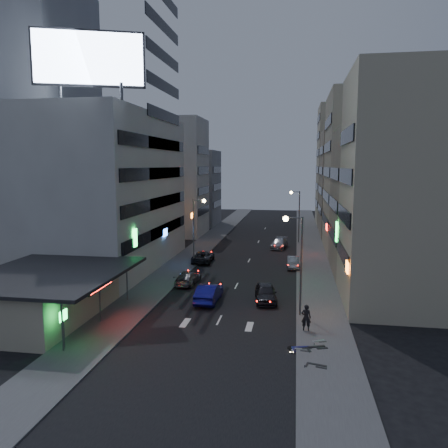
% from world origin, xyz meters
% --- Properties ---
extents(ground, '(180.00, 180.00, 0.00)m').
position_xyz_m(ground, '(0.00, 0.00, 0.00)').
color(ground, black).
rests_on(ground, ground).
extents(sidewalk_left, '(4.00, 120.00, 0.12)m').
position_xyz_m(sidewalk_left, '(-8.00, 30.00, 0.06)').
color(sidewalk_left, '#4C4C4F').
rests_on(sidewalk_left, ground).
extents(sidewalk_right, '(4.00, 120.00, 0.12)m').
position_xyz_m(sidewalk_right, '(8.00, 30.00, 0.06)').
color(sidewalk_right, '#4C4C4F').
rests_on(sidewalk_right, ground).
extents(food_court, '(11.00, 13.00, 3.88)m').
position_xyz_m(food_court, '(-13.90, 2.00, 1.98)').
color(food_court, tan).
rests_on(food_court, ground).
extents(white_building, '(14.00, 24.00, 18.00)m').
position_xyz_m(white_building, '(-17.00, 20.00, 9.00)').
color(white_building, beige).
rests_on(white_building, ground).
extents(grey_tower, '(10.00, 14.00, 34.00)m').
position_xyz_m(grey_tower, '(-26.00, 23.00, 17.00)').
color(grey_tower, gray).
rests_on(grey_tower, ground).
extents(shophouse_near, '(10.00, 11.00, 20.00)m').
position_xyz_m(shophouse_near, '(15.00, 10.50, 10.00)').
color(shophouse_near, tan).
rests_on(shophouse_near, ground).
extents(shophouse_mid, '(11.00, 12.00, 16.00)m').
position_xyz_m(shophouse_mid, '(15.50, 22.00, 8.00)').
color(shophouse_mid, tan).
rests_on(shophouse_mid, ground).
extents(shophouse_far, '(10.00, 14.00, 22.00)m').
position_xyz_m(shophouse_far, '(15.00, 35.00, 11.00)').
color(shophouse_far, tan).
rests_on(shophouse_far, ground).
extents(far_left_a, '(11.00, 10.00, 20.00)m').
position_xyz_m(far_left_a, '(-15.50, 45.00, 10.00)').
color(far_left_a, beige).
rests_on(far_left_a, ground).
extents(far_left_b, '(12.00, 10.00, 15.00)m').
position_xyz_m(far_left_b, '(-16.00, 58.00, 7.50)').
color(far_left_b, gray).
rests_on(far_left_b, ground).
extents(far_right_a, '(11.00, 12.00, 18.00)m').
position_xyz_m(far_right_a, '(15.50, 50.00, 9.00)').
color(far_right_a, tan).
rests_on(far_right_a, ground).
extents(far_right_b, '(12.00, 12.00, 24.00)m').
position_xyz_m(far_right_b, '(16.00, 64.00, 12.00)').
color(far_right_b, tan).
rests_on(far_right_b, ground).
extents(billboard, '(9.52, 3.75, 6.20)m').
position_xyz_m(billboard, '(-12.99, 9.97, 21.66)').
color(billboard, '#595B60').
rests_on(billboard, white_building).
extents(street_lamp_right_near, '(1.60, 0.44, 8.02)m').
position_xyz_m(street_lamp_right_near, '(5.90, 6.00, 5.36)').
color(street_lamp_right_near, '#595B60').
rests_on(street_lamp_right_near, sidewalk_right).
extents(street_lamp_left, '(1.60, 0.44, 8.02)m').
position_xyz_m(street_lamp_left, '(-5.90, 22.00, 5.36)').
color(street_lamp_left, '#595B60').
rests_on(street_lamp_left, sidewalk_left).
extents(street_lamp_right_far, '(1.60, 0.44, 8.02)m').
position_xyz_m(street_lamp_right_far, '(5.90, 40.00, 5.36)').
color(street_lamp_right_far, '#595B60').
rests_on(street_lamp_right_far, sidewalk_right).
extents(parked_car_right_near, '(2.43, 4.79, 1.57)m').
position_xyz_m(parked_car_right_near, '(3.28, 9.41, 0.78)').
color(parked_car_right_near, '#27262C').
rests_on(parked_car_right_near, ground).
extents(parked_car_right_mid, '(1.46, 3.99, 1.30)m').
position_xyz_m(parked_car_right_mid, '(5.60, 22.81, 0.65)').
color(parked_car_right_mid, '#A2A6AA').
rests_on(parked_car_right_mid, ground).
extents(parked_car_left, '(2.56, 5.18, 1.41)m').
position_xyz_m(parked_car_left, '(-5.60, 24.14, 0.71)').
color(parked_car_left, '#2C2B31').
rests_on(parked_car_left, ground).
extents(parked_car_right_far, '(2.68, 5.19, 1.44)m').
position_xyz_m(parked_car_right_far, '(3.47, 35.04, 0.72)').
color(parked_car_right_far, '#9FA1A7').
rests_on(parked_car_right_far, ground).
extents(road_car_blue, '(1.84, 4.99, 1.63)m').
position_xyz_m(road_car_blue, '(-1.72, 8.51, 0.82)').
color(road_car_blue, navy).
rests_on(road_car_blue, ground).
extents(road_car_silver, '(2.09, 4.68, 1.33)m').
position_xyz_m(road_car_silver, '(-5.00, 13.88, 0.67)').
color(road_car_silver, gray).
rests_on(road_car_silver, ground).
extents(person, '(0.74, 0.51, 1.95)m').
position_xyz_m(person, '(6.69, 2.64, 1.10)').
color(person, black).
rests_on(person, sidewalk_right).
extents(scooter_black_a, '(1.07, 1.94, 1.13)m').
position_xyz_m(scooter_black_a, '(7.89, -2.95, 0.68)').
color(scooter_black_a, black).
rests_on(scooter_black_a, sidewalk_right).
extents(scooter_silver_a, '(0.78, 1.77, 1.05)m').
position_xyz_m(scooter_silver_a, '(6.91, -0.69, 0.64)').
color(scooter_silver_a, gray).
rests_on(scooter_silver_a, sidewalk_right).
extents(scooter_blue, '(1.09, 1.97, 1.14)m').
position_xyz_m(scooter_blue, '(6.88, -0.15, 0.69)').
color(scooter_blue, navy).
rests_on(scooter_blue, sidewalk_right).
extents(scooter_black_b, '(1.37, 2.17, 1.26)m').
position_xyz_m(scooter_black_b, '(7.87, 0.12, 0.75)').
color(scooter_black_b, black).
rests_on(scooter_black_b, sidewalk_right).
extents(scooter_silver_b, '(1.12, 1.67, 0.97)m').
position_xyz_m(scooter_silver_b, '(7.91, 1.12, 0.61)').
color(scooter_silver_b, '#B0B3B8').
rests_on(scooter_silver_b, sidewalk_right).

